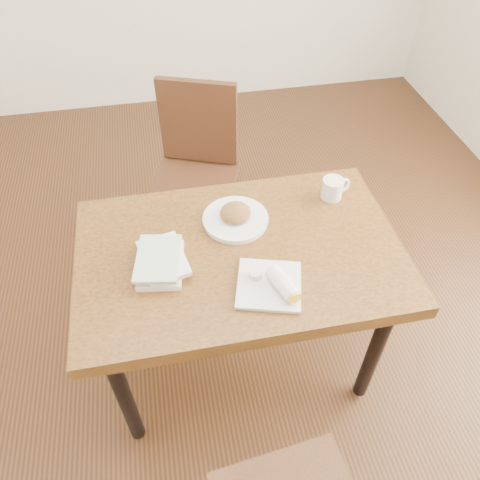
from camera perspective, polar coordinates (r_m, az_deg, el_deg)
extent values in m
cube|color=#472814|center=(2.35, 0.00, -13.78)|extent=(4.00, 5.00, 0.01)
cube|color=brown|center=(1.76, 0.00, -1.81)|extent=(1.20, 0.78, 0.06)
cylinder|color=black|center=(1.91, -13.94, -17.96)|extent=(0.06, 0.06, 0.69)
cylinder|color=black|center=(2.02, 16.12, -12.84)|extent=(0.06, 0.06, 0.69)
cylinder|color=black|center=(2.23, -14.27, -4.67)|extent=(0.06, 0.06, 0.69)
cylinder|color=black|center=(2.33, 10.82, -1.06)|extent=(0.06, 0.06, 0.69)
cylinder|color=#4E2C16|center=(1.91, 9.33, -26.14)|extent=(0.04, 0.04, 0.45)
cylinder|color=#402112|center=(2.72, -0.78, 4.63)|extent=(0.04, 0.04, 0.45)
cylinder|color=#402112|center=(2.79, -8.10, 5.42)|extent=(0.04, 0.04, 0.45)
cylinder|color=#402112|center=(2.47, -2.28, -0.83)|extent=(0.04, 0.04, 0.45)
cylinder|color=#402112|center=(2.55, -10.25, 0.19)|extent=(0.04, 0.04, 0.45)
cube|color=#402112|center=(2.46, -5.75, 6.63)|extent=(0.54, 0.54, 0.04)
cube|color=#402112|center=(2.46, -5.12, 14.11)|extent=(0.39, 0.18, 0.45)
cylinder|color=white|center=(1.83, -0.55, 2.43)|extent=(0.25, 0.25, 0.02)
cylinder|color=white|center=(1.83, -0.55, 2.69)|extent=(0.26, 0.26, 0.01)
ellipsoid|color=#B27538|center=(1.81, -0.56, 3.37)|extent=(0.15, 0.15, 0.07)
cylinder|color=white|center=(1.96, 11.18, 6.17)|extent=(0.09, 0.09, 0.09)
torus|color=white|center=(1.98, 12.42, 6.51)|extent=(0.07, 0.03, 0.07)
cylinder|color=tan|center=(1.93, 11.34, 7.07)|extent=(0.08, 0.08, 0.01)
cylinder|color=#F2E5CC|center=(1.93, 11.36, 7.14)|extent=(0.05, 0.05, 0.00)
cube|color=white|center=(1.62, 3.55, -5.58)|extent=(0.26, 0.26, 0.01)
cube|color=white|center=(1.61, 3.56, -5.38)|extent=(0.27, 0.27, 0.01)
cylinder|color=white|center=(1.58, 5.20, -5.30)|extent=(0.10, 0.14, 0.06)
cylinder|color=yellow|center=(1.55, 6.57, -6.96)|extent=(0.05, 0.03, 0.05)
cylinder|color=silver|center=(1.62, 1.90, -4.18)|extent=(0.05, 0.05, 0.03)
cylinder|color=red|center=(1.61, 1.91, -3.96)|extent=(0.04, 0.04, 0.01)
cube|color=white|center=(1.69, -9.62, -3.00)|extent=(0.19, 0.24, 0.02)
cube|color=silver|center=(1.68, -9.34, -2.20)|extent=(0.19, 0.24, 0.02)
cube|color=#75AA71|center=(1.66, -9.98, -2.23)|extent=(0.19, 0.24, 0.02)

